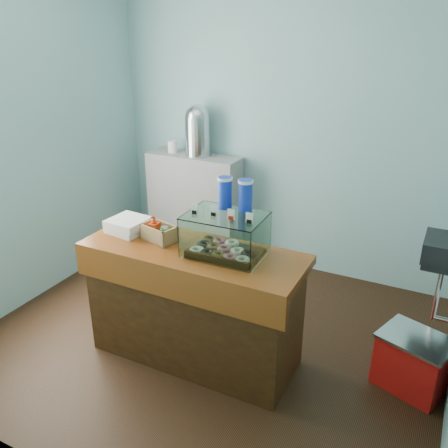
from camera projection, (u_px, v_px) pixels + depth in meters
The scene contains 9 objects.
ground at pixel (211, 337), 3.85m from camera, with size 3.50×3.50×0.00m, color black.
room_shell at pixel (212, 127), 3.18m from camera, with size 3.54×3.04×2.82m.
counter at pixel (194, 304), 3.46m from camera, with size 1.60×0.60×0.90m.
back_shelf at pixel (195, 205), 5.10m from camera, with size 1.00×0.32×1.10m, color #979799.
display_case at pixel (227, 230), 3.19m from camera, with size 0.54×0.40×0.51m.
condiment_crate at pixel (158, 232), 3.41m from camera, with size 0.28×0.21×0.18m.
pastry_boxes at pixel (128, 225), 3.56m from camera, with size 0.30×0.30×0.11m.
coffee_urn at pixel (198, 129), 4.77m from camera, with size 0.28×0.28×0.52m.
red_cooler at pixel (413, 362), 3.25m from camera, with size 0.55×0.49×0.41m.
Camera 1 is at (1.53, -2.80, 2.35)m, focal length 38.00 mm.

